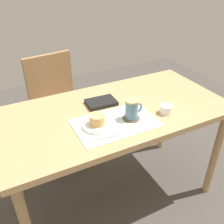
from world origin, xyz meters
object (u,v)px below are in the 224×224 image
Objects in this scene: dining_table at (115,120)px; wooden_chair at (58,104)px; pastry at (97,120)px; sugar_bowl at (166,109)px; coffee_mug at (132,109)px; pastry_plate at (97,125)px; small_book at (101,102)px.

dining_table is 0.69m from wooden_chair.
dining_table is 0.24m from pastry.
pastry reaches higher than sugar_bowl.
pastry_plate is at bearing 173.63° from coffee_mug.
sugar_bowl is at bearing 109.40° from wooden_chair.
small_book is at bearing 60.15° from pastry.
sugar_bowl reaches higher than pastry_plate.
pastry is at bearing 173.63° from coffee_mug.
coffee_mug reaches higher than dining_table.
sugar_bowl is at bearing -8.10° from pastry.
wooden_chair reaches higher than pastry_plate.
wooden_chair is at bearing 106.17° from small_book.
sugar_bowl is (0.41, -0.06, -0.02)m from pastry.
wooden_chair reaches higher than small_book.
small_book reaches higher than pastry_plate.
sugar_bowl is (0.24, -0.17, 0.11)m from dining_table.
pastry_plate is at bearing 0.00° from pastry.
small_book reaches higher than dining_table.
sugar_bowl is (0.42, -0.82, 0.27)m from wooden_chair.
coffee_mug is at bearing 97.45° from wooden_chair.
coffee_mug is (0.20, -0.02, 0.05)m from pastry_plate.
pastry_plate is at bearing -117.09° from small_book.
pastry_plate is 0.24m from small_book.
wooden_chair is 10.67× the size of pastry.
small_book is at bearing 117.37° from dining_table.
coffee_mug is (0.03, -0.14, 0.15)m from dining_table.
pastry is 0.41m from sugar_bowl.
dining_table is at bearing 34.66° from pastry_plate.
small_book is (0.12, 0.21, -0.03)m from pastry.
coffee_mug is at bearing -6.37° from pastry.
pastry is (0.01, -0.76, 0.29)m from wooden_chair.
wooden_chair is 0.82m from pastry.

